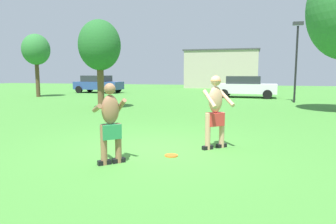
# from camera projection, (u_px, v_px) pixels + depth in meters

# --- Properties ---
(ground_plane) EXTENTS (80.00, 80.00, 0.00)m
(ground_plane) POSITION_uv_depth(u_px,v_px,m) (155.00, 149.00, 7.30)
(ground_plane) COLOR #428433
(player_with_cap) EXTENTS (0.78, 0.82, 1.75)m
(player_with_cap) POSITION_uv_depth(u_px,v_px,m) (215.00, 108.00, 7.22)
(player_with_cap) COLOR black
(player_with_cap) RESTS_ON ground_plane
(player_in_green) EXTENTS (0.77, 0.77, 1.61)m
(player_in_green) POSITION_uv_depth(u_px,v_px,m) (110.00, 122.00, 6.01)
(player_in_green) COLOR black
(player_in_green) RESTS_ON ground_plane
(frisbee) EXTENTS (0.29, 0.29, 0.03)m
(frisbee) POSITION_uv_depth(u_px,v_px,m) (171.00, 155.00, 6.66)
(frisbee) COLOR orange
(frisbee) RESTS_ON ground_plane
(car_blue_near_post) EXTENTS (4.39, 2.21, 1.58)m
(car_blue_near_post) POSITION_uv_depth(u_px,v_px,m) (98.00, 84.00, 28.04)
(car_blue_near_post) COLOR #2D478C
(car_blue_near_post) RESTS_ON ground_plane
(car_white_far_end) EXTENTS (4.38, 2.19, 1.58)m
(car_white_far_end) POSITION_uv_depth(u_px,v_px,m) (245.00, 86.00, 22.55)
(car_white_far_end) COLOR white
(car_white_far_end) RESTS_ON ground_plane
(lamp_post) EXTENTS (0.60, 0.24, 4.85)m
(lamp_post) POSITION_uv_depth(u_px,v_px,m) (297.00, 52.00, 18.43)
(lamp_post) COLOR black
(lamp_post) RESTS_ON ground_plane
(outbuilding_behind_lot) EXTENTS (8.86, 5.53, 4.58)m
(outbuilding_behind_lot) POSITION_uv_depth(u_px,v_px,m) (222.00, 69.00, 37.82)
(outbuilding_behind_lot) COLOR #B2A893
(outbuilding_behind_lot) RESTS_ON ground_plane
(tree_left_field) EXTENTS (2.04, 2.04, 4.71)m
(tree_left_field) POSITION_uv_depth(u_px,v_px,m) (36.00, 50.00, 22.89)
(tree_left_field) COLOR #4C3823
(tree_left_field) RESTS_ON ground_plane
(tree_right_field) EXTENTS (2.10, 2.10, 4.43)m
(tree_right_field) POSITION_uv_depth(u_px,v_px,m) (100.00, 46.00, 15.19)
(tree_right_field) COLOR brown
(tree_right_field) RESTS_ON ground_plane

